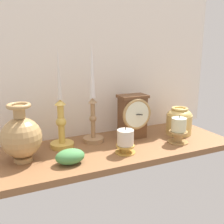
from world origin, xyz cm
name	(u,v)px	position (x,y,z in cm)	size (l,w,h in cm)	color
ground_plane	(110,149)	(0.00, 0.00, -1.20)	(100.00, 36.00, 2.40)	brown
back_wall	(93,61)	(0.00, 18.50, 32.50)	(120.00, 2.00, 65.00)	white
mantel_clock	(133,116)	(13.15, 5.49, 9.77)	(13.19, 9.79, 18.75)	brown
candlestick_tall_left	(61,122)	(-17.57, 7.31, 10.30)	(9.25, 9.25, 38.46)	gold
candlestick_tall_center	(93,110)	(-4.26, 7.82, 13.77)	(8.53, 8.53, 40.25)	#A37A53
brass_vase_bulbous	(21,136)	(-33.14, 0.29, 8.93)	(13.89, 13.89, 20.39)	tan
brass_vase_jar	(179,120)	(34.63, 1.35, 6.24)	(11.40, 11.40, 12.22)	tan
pillar_candle_front	(178,130)	(27.34, -7.52, 5.32)	(8.48, 8.48, 11.61)	#A6814B
pillar_candle_near_clock	(125,141)	(2.45, -8.17, 4.50)	(7.71, 7.71, 10.07)	#BB8E3A
ivy_sprig	(70,157)	(-18.88, -8.90, 2.58)	(10.06, 7.04, 5.15)	#488848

